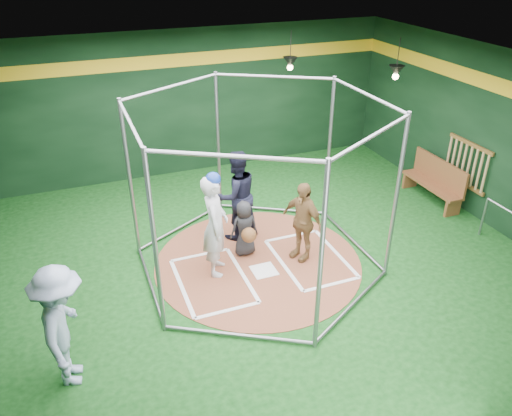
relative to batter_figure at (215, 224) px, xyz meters
name	(u,v)px	position (x,y,z in m)	size (l,w,h in m)	color
room_shell	(258,176)	(0.78, -0.02, 0.78)	(10.10, 9.10, 3.53)	#0C370F
clay_disc	(258,262)	(0.78, -0.03, -0.97)	(3.80, 3.80, 0.01)	brown
home_plate	(264,270)	(0.78, -0.33, -0.95)	(0.43, 0.43, 0.01)	white
batter_box_left	(213,280)	(-0.17, -0.28, -0.96)	(1.17, 1.77, 0.01)	white
batter_box_right	(310,258)	(1.73, -0.28, -0.96)	(1.17, 1.77, 0.01)	white
batting_cage	(258,190)	(0.78, -0.03, 0.53)	(4.05, 4.67, 3.00)	gray
bat_rack	(466,164)	(5.71, 0.37, 0.08)	(0.07, 1.25, 0.98)	brown
pendant_lamp_near	(290,62)	(2.98, 3.57, 1.77)	(0.34, 0.34, 0.90)	black
pendant_lamp_far	(396,71)	(4.78, 1.97, 1.77)	(0.34, 0.34, 0.90)	black
batter_figure	(215,224)	(0.00, 0.00, 0.00)	(0.64, 0.79, 1.94)	silver
visitor_leopard	(302,221)	(1.60, -0.14, -0.19)	(0.90, 0.37, 1.53)	#AE814A
catcher_figure	(245,229)	(0.66, 0.33, -0.42)	(0.55, 0.58, 1.09)	black
umpire	(236,195)	(0.73, 0.99, -0.05)	(0.88, 0.69, 1.82)	black
bystander_blue	(63,327)	(-2.55, -1.67, -0.07)	(1.16, 0.67, 1.80)	#99AACA
dugout_bench	(435,180)	(5.41, 0.87, -0.47)	(0.39, 1.68, 0.98)	brown
steel_railing	(503,221)	(5.33, -1.18, -0.41)	(0.05, 0.98, 0.84)	gray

